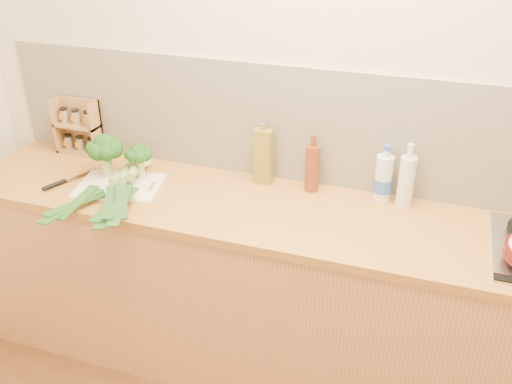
# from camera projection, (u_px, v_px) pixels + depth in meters

# --- Properties ---
(room_shell) EXTENTS (3.50, 3.50, 3.50)m
(room_shell) POSITION_uv_depth(u_px,v_px,m) (326.00, 130.00, 2.51)
(room_shell) COLOR beige
(room_shell) RESTS_ON ground
(counter) EXTENTS (3.20, 0.62, 0.90)m
(counter) POSITION_uv_depth(u_px,v_px,m) (303.00, 298.00, 2.61)
(counter) COLOR tan
(counter) RESTS_ON ground
(chopping_board) EXTENTS (0.42, 0.34, 0.01)m
(chopping_board) POSITION_uv_depth(u_px,v_px,m) (120.00, 186.00, 2.61)
(chopping_board) COLOR white
(chopping_board) RESTS_ON counter
(broccoli_left) EXTENTS (0.17, 0.17, 0.21)m
(broccoli_left) POSITION_uv_depth(u_px,v_px,m) (105.00, 148.00, 2.62)
(broccoli_left) COLOR #A8C371
(broccoli_left) RESTS_ON chopping_board
(broccoli_right) EXTENTS (0.13, 0.13, 0.17)m
(broccoli_right) POSITION_uv_depth(u_px,v_px,m) (139.00, 154.00, 2.62)
(broccoli_right) COLOR #A8C371
(broccoli_right) RESTS_ON chopping_board
(leek_front) EXTENTS (0.17, 0.67, 0.04)m
(leek_front) POSITION_uv_depth(u_px,v_px,m) (111.00, 183.00, 2.58)
(leek_front) COLOR white
(leek_front) RESTS_ON chopping_board
(leek_mid) EXTENTS (0.25, 0.63, 0.04)m
(leek_mid) POSITION_uv_depth(u_px,v_px,m) (121.00, 183.00, 2.54)
(leek_mid) COLOR white
(leek_mid) RESTS_ON chopping_board
(leek_back) EXTENTS (0.28, 0.67, 0.04)m
(leek_back) POSITION_uv_depth(u_px,v_px,m) (131.00, 177.00, 2.55)
(leek_back) COLOR white
(leek_back) RESTS_ON chopping_board
(chefs_knife) EXTENTS (0.13, 0.28, 0.02)m
(chefs_knife) POSITION_uv_depth(u_px,v_px,m) (61.00, 183.00, 2.63)
(chefs_knife) COLOR silver
(chefs_knife) RESTS_ON counter
(spice_rack) EXTENTS (0.24, 0.09, 0.28)m
(spice_rack) POSITION_uv_depth(u_px,v_px,m) (79.00, 129.00, 2.91)
(spice_rack) COLOR #A26B45
(spice_rack) RESTS_ON counter
(oil_tin) EXTENTS (0.08, 0.05, 0.29)m
(oil_tin) POSITION_uv_depth(u_px,v_px,m) (263.00, 156.00, 2.59)
(oil_tin) COLOR olive
(oil_tin) RESTS_ON counter
(glass_bottle) EXTENTS (0.07, 0.07, 0.28)m
(glass_bottle) POSITION_uv_depth(u_px,v_px,m) (406.00, 180.00, 2.42)
(glass_bottle) COLOR silver
(glass_bottle) RESTS_ON counter
(amber_bottle) EXTENTS (0.06, 0.06, 0.27)m
(amber_bottle) POSITION_uv_depth(u_px,v_px,m) (312.00, 167.00, 2.54)
(amber_bottle) COLOR maroon
(amber_bottle) RESTS_ON counter
(water_bottle) EXTENTS (0.08, 0.08, 0.24)m
(water_bottle) POSITION_uv_depth(u_px,v_px,m) (383.00, 180.00, 2.46)
(water_bottle) COLOR silver
(water_bottle) RESTS_ON counter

